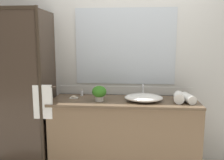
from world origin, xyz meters
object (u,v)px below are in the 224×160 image
object	(u,v)px
amenity_bottle_shampoo	(82,93)
rolled_towel_middle	(179,97)
potted_plant	(99,92)
rolled_towel_near_edge	(188,98)
amenity_bottle_lotion	(97,94)
sink_basin	(144,98)
soap_dish	(74,97)
faucet	(143,93)

from	to	relation	value
amenity_bottle_shampoo	rolled_towel_middle	xyz separation A→B (m)	(1.22, -0.25, 0.02)
potted_plant	rolled_towel_near_edge	bearing A→B (deg)	0.84
amenity_bottle_lotion	rolled_towel_near_edge	distance (m)	1.12
sink_basin	rolled_towel_middle	size ratio (longest dim) A/B	2.15
sink_basin	soap_dish	world-z (taller)	sink_basin
sink_basin	faucet	distance (m)	0.18
amenity_bottle_shampoo	amenity_bottle_lotion	size ratio (longest dim) A/B	0.82
rolled_towel_near_edge	amenity_bottle_lotion	bearing A→B (deg)	172.65
sink_basin	soap_dish	bearing A→B (deg)	175.56
sink_basin	rolled_towel_middle	world-z (taller)	rolled_towel_middle
amenity_bottle_shampoo	rolled_towel_near_edge	distance (m)	1.35
amenity_bottle_lotion	rolled_towel_middle	xyz separation A→B (m)	(1.00, -0.14, 0.01)
amenity_bottle_shampoo	amenity_bottle_lotion	distance (m)	0.24
rolled_towel_near_edge	rolled_towel_middle	world-z (taller)	rolled_towel_middle
potted_plant	rolled_towel_middle	distance (m)	0.95
sink_basin	rolled_towel_near_edge	distance (m)	0.52
faucet	amenity_bottle_lotion	xyz separation A→B (m)	(-0.59, -0.06, -0.01)
faucet	rolled_towel_middle	world-z (taller)	faucet
soap_dish	rolled_towel_near_edge	bearing A→B (deg)	-3.78
soap_dish	rolled_towel_middle	bearing A→B (deg)	-4.02
amenity_bottle_shampoo	rolled_towel_near_edge	size ratio (longest dim) A/B	0.35
sink_basin	potted_plant	distance (m)	0.54
amenity_bottle_lotion	rolled_towel_middle	bearing A→B (deg)	-8.04
potted_plant	rolled_towel_near_edge	distance (m)	1.06
faucet	amenity_bottle_shampoo	distance (m)	0.81
sink_basin	amenity_bottle_shampoo	bearing A→B (deg)	164.42
soap_dish	rolled_towel_near_edge	xyz separation A→B (m)	(1.40, -0.09, 0.04)
faucet	rolled_towel_middle	bearing A→B (deg)	-26.16
sink_basin	rolled_towel_middle	distance (m)	0.41
soap_dish	amenity_bottle_shampoo	world-z (taller)	amenity_bottle_shampoo
potted_plant	soap_dish	distance (m)	0.37
potted_plant	soap_dish	bearing A→B (deg)	162.44
potted_plant	rolled_towel_middle	world-z (taller)	potted_plant
sink_basin	faucet	size ratio (longest dim) A/B	2.62
sink_basin	faucet	bearing A→B (deg)	90.00
amenity_bottle_shampoo	rolled_towel_near_edge	bearing A→B (deg)	-10.62
amenity_bottle_lotion	rolled_towel_middle	world-z (taller)	rolled_towel_middle
sink_basin	amenity_bottle_shampoo	world-z (taller)	same
faucet	soap_dish	bearing A→B (deg)	-172.70
sink_basin	rolled_towel_middle	xyz separation A→B (m)	(0.41, -0.02, 0.02)
sink_basin	rolled_towel_near_edge	bearing A→B (deg)	-2.68
sink_basin	amenity_bottle_lotion	bearing A→B (deg)	168.58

